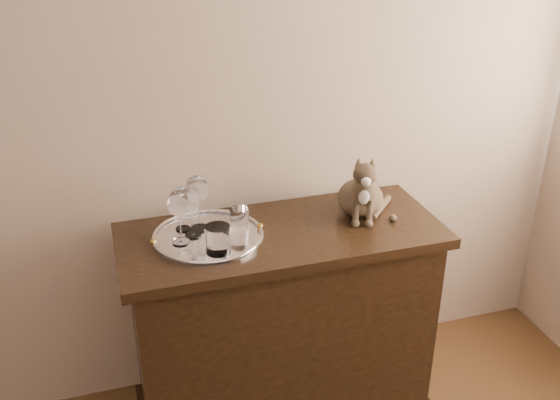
% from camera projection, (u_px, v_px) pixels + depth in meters
% --- Properties ---
extents(wall_back, '(4.00, 0.10, 2.70)m').
position_uv_depth(wall_back, '(93.00, 90.00, 2.19)').
color(wall_back, tan).
rests_on(wall_back, ground).
extents(sideboard, '(1.20, 0.50, 0.85)m').
position_uv_depth(sideboard, '(281.00, 324.00, 2.48)').
color(sideboard, black).
rests_on(sideboard, ground).
extents(tray, '(0.40, 0.40, 0.01)m').
position_uv_depth(tray, '(208.00, 237.00, 2.25)').
color(tray, silver).
rests_on(tray, sideboard).
extents(wine_glass_a, '(0.07, 0.07, 0.17)m').
position_uv_depth(wine_glass_a, '(181.00, 208.00, 2.26)').
color(wine_glass_a, white).
rests_on(wine_glass_a, tray).
extents(wine_glass_b, '(0.08, 0.08, 0.21)m').
position_uv_depth(wine_glass_b, '(198.00, 203.00, 2.25)').
color(wine_glass_b, silver).
rests_on(wine_glass_b, tray).
extents(wine_glass_c, '(0.08, 0.08, 0.20)m').
position_uv_depth(wine_glass_c, '(179.00, 217.00, 2.16)').
color(wine_glass_c, silver).
rests_on(wine_glass_c, tray).
extents(wine_glass_d, '(0.07, 0.07, 0.19)m').
position_uv_depth(wine_glass_d, '(192.00, 212.00, 2.21)').
color(wine_glass_d, silver).
rests_on(wine_glass_d, tray).
extents(tumbler_b, '(0.09, 0.09, 0.10)m').
position_uv_depth(tumbler_b, '(218.00, 239.00, 2.12)').
color(tumbler_b, white).
rests_on(tumbler_b, tray).
extents(tumbler_c, '(0.07, 0.07, 0.08)m').
position_uv_depth(tumbler_c, '(239.00, 219.00, 2.28)').
color(tumbler_c, silver).
rests_on(tumbler_c, tray).
extents(cat, '(0.33, 0.32, 0.27)m').
position_uv_depth(cat, '(361.00, 182.00, 2.37)').
color(cat, '#4B392D').
rests_on(cat, sideboard).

